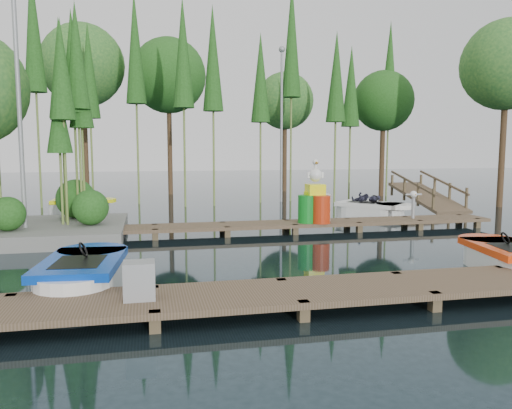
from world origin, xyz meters
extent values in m
plane|color=#1D2E36|center=(0.00, 0.00, 0.00)|extent=(90.00, 90.00, 0.00)
cube|color=brown|center=(0.00, -4.50, 0.25)|extent=(18.00, 1.50, 0.10)
cube|color=brown|center=(-4.30, -3.87, 0.05)|extent=(0.16, 0.16, 0.50)
cube|color=brown|center=(-2.15, -5.13, 0.05)|extent=(0.16, 0.16, 0.50)
cube|color=brown|center=(-2.15, -3.87, 0.05)|extent=(0.16, 0.16, 0.50)
cube|color=brown|center=(0.00, -5.13, 0.05)|extent=(0.16, 0.16, 0.50)
cube|color=brown|center=(0.00, -3.87, 0.05)|extent=(0.16, 0.16, 0.50)
cube|color=brown|center=(2.15, -5.13, 0.05)|extent=(0.16, 0.16, 0.50)
cube|color=brown|center=(2.15, -3.87, 0.05)|extent=(0.16, 0.16, 0.50)
cube|color=brown|center=(4.30, -3.87, 0.05)|extent=(0.16, 0.16, 0.50)
cube|color=brown|center=(1.00, 2.50, 0.25)|extent=(15.00, 1.20, 0.10)
cube|color=brown|center=(-6.10, 2.98, 0.05)|extent=(0.16, 0.16, 0.50)
cube|color=brown|center=(-4.07, 2.02, 0.05)|extent=(0.16, 0.16, 0.50)
cube|color=brown|center=(-4.07, 2.98, 0.05)|extent=(0.16, 0.16, 0.50)
cube|color=brown|center=(-2.04, 2.02, 0.05)|extent=(0.16, 0.16, 0.50)
cube|color=brown|center=(-2.04, 2.98, 0.05)|extent=(0.16, 0.16, 0.50)
cube|color=brown|center=(-0.01, 2.02, 0.05)|extent=(0.16, 0.16, 0.50)
cube|color=brown|center=(-0.01, 2.98, 0.05)|extent=(0.16, 0.16, 0.50)
cube|color=brown|center=(2.01, 2.02, 0.05)|extent=(0.16, 0.16, 0.50)
cube|color=brown|center=(2.01, 2.98, 0.05)|extent=(0.16, 0.16, 0.50)
cube|color=brown|center=(4.04, 2.02, 0.05)|extent=(0.16, 0.16, 0.50)
cube|color=brown|center=(4.04, 2.98, 0.05)|extent=(0.16, 0.16, 0.50)
cube|color=brown|center=(6.07, 2.02, 0.05)|extent=(0.16, 0.16, 0.50)
cube|color=brown|center=(6.07, 2.98, 0.05)|extent=(0.16, 0.16, 0.50)
cube|color=brown|center=(8.10, 2.02, 0.05)|extent=(0.16, 0.16, 0.50)
cube|color=brown|center=(8.10, 2.98, 0.05)|extent=(0.16, 0.16, 0.50)
cube|color=slate|center=(-6.00, 3.00, 0.18)|extent=(6.20, 4.20, 0.42)
sphere|color=#255C1C|center=(-5.80, 2.00, 0.84)|extent=(0.90, 0.90, 0.90)
sphere|color=#255C1C|center=(-4.40, 4.20, 0.99)|extent=(1.20, 1.20, 1.20)
sphere|color=#255C1C|center=(-3.80, 2.60, 0.89)|extent=(1.00, 1.00, 1.00)
cylinder|color=olive|center=(-4.25, 3.56, 2.97)|extent=(0.07, 0.07, 5.93)
cone|color=#255C1C|center=(-4.25, 3.56, 5.04)|extent=(0.70, 0.70, 2.97)
cylinder|color=olive|center=(-4.57, 3.40, 2.83)|extent=(0.07, 0.07, 5.66)
cone|color=#255C1C|center=(-4.57, 3.40, 4.81)|extent=(0.70, 0.70, 2.83)
cylinder|color=olive|center=(-4.07, 3.59, 2.61)|extent=(0.07, 0.07, 5.22)
cone|color=#255C1C|center=(-4.07, 3.59, 4.44)|extent=(0.70, 0.70, 2.61)
cylinder|color=olive|center=(-4.44, 2.78, 2.76)|extent=(0.07, 0.07, 5.53)
cone|color=#255C1C|center=(-4.44, 2.78, 4.70)|extent=(0.70, 0.70, 2.76)
cylinder|color=olive|center=(-4.59, 2.90, 2.01)|extent=(0.07, 0.07, 4.01)
cone|color=#255C1C|center=(-4.59, 2.90, 3.41)|extent=(0.70, 0.70, 2.01)
cylinder|color=olive|center=(-4.13, 3.45, 3.05)|extent=(0.07, 0.07, 6.11)
cone|color=#255C1C|center=(-4.13, 3.45, 5.19)|extent=(0.70, 0.70, 3.05)
cylinder|color=#48311E|center=(12.74, 6.90, 3.03)|extent=(0.26, 0.26, 6.06)
sphere|color=#3C762D|center=(12.74, 6.90, 6.06)|extent=(3.81, 3.81, 3.81)
cylinder|color=#48311E|center=(9.99, 12.65, 2.51)|extent=(0.26, 0.26, 5.02)
sphere|color=#255C1C|center=(9.99, 12.65, 5.02)|extent=(3.16, 3.16, 3.16)
cylinder|color=#48311E|center=(5.74, 16.70, 2.65)|extent=(0.26, 0.26, 5.31)
sphere|color=#3C762D|center=(5.74, 16.70, 5.31)|extent=(3.34, 3.34, 3.34)
cylinder|color=#48311E|center=(-1.00, 16.03, 3.23)|extent=(0.26, 0.26, 6.46)
sphere|color=#255C1C|center=(-1.00, 16.03, 6.46)|extent=(4.06, 4.06, 4.06)
cylinder|color=#48311E|center=(-5.41, 16.00, 3.43)|extent=(0.26, 0.26, 6.85)
sphere|color=#3C762D|center=(-5.41, 16.00, 6.85)|extent=(4.31, 4.31, 4.31)
cylinder|color=olive|center=(-6.71, 10.82, 4.83)|extent=(0.09, 0.09, 9.66)
cone|color=#255C1C|center=(-6.71, 10.82, 7.54)|extent=(0.90, 0.90, 5.31)
cylinder|color=olive|center=(-4.68, 11.83, 3.85)|extent=(0.09, 0.09, 7.69)
cone|color=#255C1C|center=(-4.68, 11.83, 6.00)|extent=(0.90, 0.90, 4.23)
cylinder|color=olive|center=(-2.63, 11.48, 4.49)|extent=(0.09, 0.09, 8.99)
cone|color=#255C1C|center=(-2.63, 11.48, 7.01)|extent=(0.90, 0.90, 4.94)
cylinder|color=olive|center=(-0.63, 9.87, 4.22)|extent=(0.09, 0.09, 8.44)
cone|color=#255C1C|center=(-0.63, 9.87, 6.58)|extent=(0.90, 0.90, 4.64)
cylinder|color=olive|center=(0.65, 10.00, 4.11)|extent=(0.09, 0.09, 8.22)
cone|color=#255C1C|center=(0.65, 10.00, 6.41)|extent=(0.90, 0.90, 4.52)
cylinder|color=olive|center=(2.96, 10.87, 3.70)|extent=(0.09, 0.09, 7.41)
cone|color=#255C1C|center=(2.96, 10.87, 5.78)|extent=(0.90, 0.90, 4.07)
cylinder|color=olive|center=(4.49, 11.10, 4.89)|extent=(0.09, 0.09, 9.77)
cone|color=#255C1C|center=(4.49, 11.10, 7.62)|extent=(0.90, 0.90, 5.38)
cylinder|color=olive|center=(6.24, 9.83, 3.70)|extent=(0.09, 0.09, 7.40)
cone|color=#255C1C|center=(6.24, 9.83, 5.77)|extent=(0.90, 0.90, 4.07)
cylinder|color=olive|center=(7.63, 11.42, 3.57)|extent=(0.09, 0.09, 7.14)
cone|color=#255C1C|center=(7.63, 11.42, 5.57)|extent=(0.90, 0.90, 3.93)
cylinder|color=olive|center=(10.17, 12.43, 4.31)|extent=(0.09, 0.09, 8.61)
cone|color=#255C1C|center=(10.17, 12.43, 6.72)|extent=(0.90, 0.90, 4.74)
cylinder|color=gray|center=(-5.50, 2.50, 3.50)|extent=(0.12, 0.12, 7.00)
cylinder|color=gray|center=(4.00, 11.00, 3.50)|extent=(0.12, 0.12, 7.00)
sphere|color=gray|center=(4.00, 11.00, 7.10)|extent=(0.30, 0.30, 0.30)
cube|color=brown|center=(9.00, 6.50, 0.55)|extent=(1.50, 3.94, 0.95)
cube|color=brown|center=(8.30, 4.90, 0.59)|extent=(0.08, 0.08, 0.90)
cube|color=brown|center=(8.30, 6.00, 0.70)|extent=(0.08, 0.08, 0.90)
cube|color=brown|center=(8.30, 7.10, 0.81)|extent=(0.08, 0.08, 0.90)
cube|color=brown|center=(8.30, 8.20, 0.92)|extent=(0.08, 0.08, 0.90)
cube|color=brown|center=(8.30, 6.50, 1.15)|extent=(0.06, 3.54, 0.83)
cube|color=brown|center=(9.70, 4.90, 0.59)|extent=(0.08, 0.08, 0.90)
cube|color=brown|center=(9.70, 6.00, 0.70)|extent=(0.08, 0.08, 0.90)
cube|color=brown|center=(9.70, 7.10, 0.81)|extent=(0.08, 0.08, 0.90)
cube|color=brown|center=(9.70, 8.20, 0.92)|extent=(0.08, 0.08, 0.90)
cube|color=brown|center=(9.70, 6.50, 1.15)|extent=(0.06, 3.54, 0.83)
cube|color=white|center=(-3.37, -2.91, 0.21)|extent=(1.38, 1.39, 0.58)
cylinder|color=white|center=(-3.31, -2.27, 0.21)|extent=(1.38, 1.38, 0.58)
cylinder|color=white|center=(-3.43, -3.55, 0.21)|extent=(1.38, 1.38, 0.58)
cube|color=#0636A8|center=(-3.37, -2.91, 0.53)|extent=(1.49, 2.32, 0.15)
cylinder|color=#0636A8|center=(-3.29, -1.98, 0.53)|extent=(1.41, 1.41, 0.15)
cube|color=black|center=(-3.39, -3.12, 0.58)|extent=(0.88, 1.12, 0.06)
torus|color=black|center=(-3.36, -2.75, 0.74)|extent=(0.18, 0.31, 0.28)
cube|color=white|center=(5.00, -3.22, 0.20)|extent=(1.35, 1.36, 0.54)
cylinder|color=white|center=(5.10, -2.63, 0.20)|extent=(1.35, 1.35, 0.54)
cube|color=#E53B0B|center=(5.00, -3.22, 0.49)|extent=(1.51, 2.22, 0.14)
cylinder|color=#E53B0B|center=(5.14, -2.37, 0.49)|extent=(1.38, 1.38, 0.14)
torus|color=black|center=(5.03, -3.07, 0.69)|extent=(0.19, 0.29, 0.26)
cube|color=white|center=(-4.89, 8.60, 0.19)|extent=(1.17, 1.16, 0.53)
cylinder|color=white|center=(-4.31, 8.59, 0.19)|extent=(1.16, 1.16, 0.53)
cylinder|color=white|center=(-5.47, 8.61, 0.19)|extent=(1.16, 1.16, 0.53)
cube|color=#FCF90D|center=(-4.89, 8.60, 0.48)|extent=(2.02, 1.20, 0.13)
cylinder|color=#FCF90D|center=(-4.05, 8.59, 0.48)|extent=(1.19, 1.19, 0.13)
cube|color=black|center=(-5.08, 8.60, 0.52)|extent=(0.96, 0.72, 0.06)
torus|color=black|center=(-4.75, 8.60, 0.67)|extent=(0.27, 0.15, 0.25)
imported|color=#1E1E2D|center=(-5.13, 8.61, 0.75)|extent=(0.42, 0.32, 0.93)
cube|color=white|center=(5.60, 4.66, 0.21)|extent=(1.78, 1.78, 0.58)
cylinder|color=white|center=(6.03, 4.20, 0.21)|extent=(1.78, 1.78, 0.58)
cylinder|color=white|center=(5.16, 5.13, 0.21)|extent=(1.78, 1.78, 0.58)
cube|color=white|center=(5.60, 4.66, 0.52)|extent=(2.43, 2.47, 0.15)
cylinder|color=white|center=(6.23, 3.99, 0.52)|extent=(1.81, 1.81, 0.15)
cube|color=black|center=(5.45, 4.82, 0.57)|extent=(1.28, 1.29, 0.06)
torus|color=black|center=(5.70, 4.55, 0.73)|extent=(0.31, 0.32, 0.28)
imported|color=#1E1E2D|center=(5.42, 4.86, 0.79)|extent=(0.52, 0.52, 0.94)
imported|color=#1E1E2D|center=(5.93, 4.84, 0.72)|extent=(0.40, 0.40, 0.71)
cube|color=gray|center=(-2.36, -4.50, 0.58)|extent=(0.46, 0.39, 0.56)
cylinder|color=#FCF90D|center=(2.74, 2.50, 0.76)|extent=(0.62, 0.62, 0.93)
cylinder|color=#0D7B1D|center=(2.47, 2.31, 0.72)|extent=(0.56, 0.56, 0.83)
cylinder|color=white|center=(3.03, 2.59, 0.72)|extent=(0.56, 0.56, 0.83)
cylinder|color=red|center=(2.84, 2.12, 0.72)|extent=(0.56, 0.56, 0.83)
cube|color=#FCF90D|center=(2.75, 2.40, 1.30)|extent=(0.51, 0.51, 0.32)
sphere|color=white|center=(2.75, 2.40, 1.74)|extent=(0.41, 0.41, 0.41)
cylinder|color=white|center=(2.75, 2.40, 1.97)|extent=(0.09, 0.09, 0.28)
sphere|color=white|center=(2.75, 2.40, 2.12)|extent=(0.19, 0.19, 0.19)
cone|color=orange|center=(2.75, 2.21, 2.11)|extent=(0.09, 0.28, 0.09)
cube|color=white|center=(2.75, 2.40, 1.74)|extent=(0.51, 0.06, 0.17)
cylinder|color=gray|center=(6.09, 2.50, 0.63)|extent=(0.11, 0.11, 0.66)
sphere|color=white|center=(6.09, 2.50, 1.07)|extent=(0.22, 0.22, 0.22)
cube|color=gray|center=(6.09, 2.50, 1.07)|extent=(0.55, 0.04, 0.04)
cone|color=orange|center=(6.09, 2.37, 1.07)|extent=(0.04, 0.11, 0.04)
camera|label=1|loc=(-2.19, -11.94, 2.54)|focal=35.00mm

